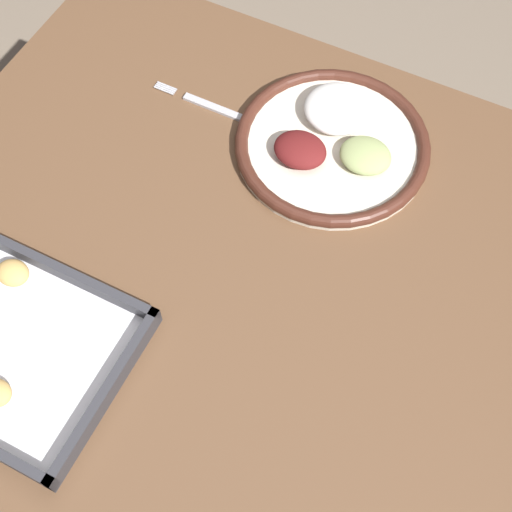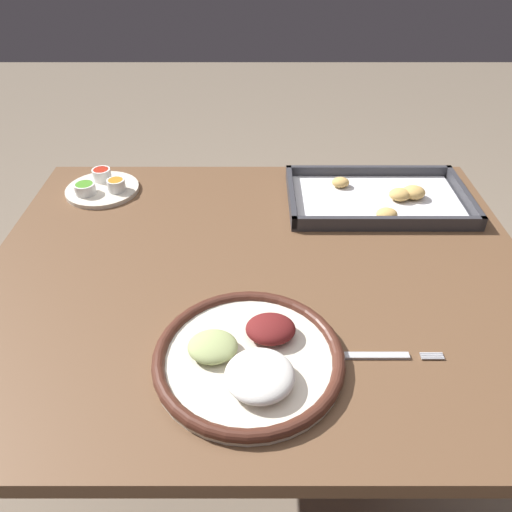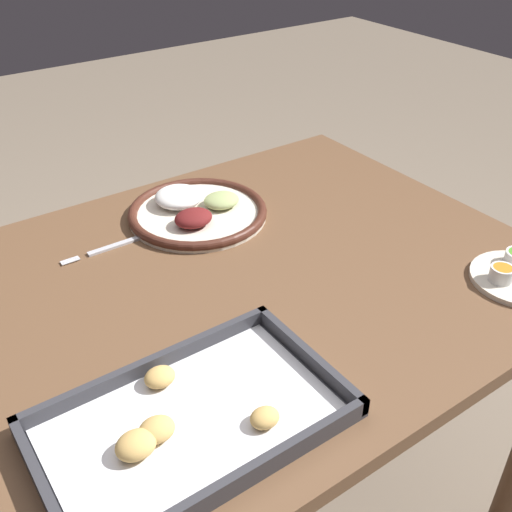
{
  "view_description": "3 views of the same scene",
  "coord_description": "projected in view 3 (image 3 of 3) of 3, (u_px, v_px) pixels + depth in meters",
  "views": [
    {
      "loc": [
        -0.21,
        0.41,
        1.58
      ],
      "look_at": [
        -0.0,
        0.0,
        0.76
      ],
      "focal_mm": 50.0,
      "sensor_mm": 36.0,
      "label": 1
    },
    {
      "loc": [
        -0.01,
        -0.74,
        1.31
      ],
      "look_at": [
        -0.0,
        0.0,
        0.76
      ],
      "focal_mm": 35.0,
      "sensor_mm": 36.0,
      "label": 2
    },
    {
      "loc": [
        0.51,
        0.74,
        1.36
      ],
      "look_at": [
        -0.0,
        0.0,
        0.76
      ],
      "focal_mm": 42.0,
      "sensor_mm": 36.0,
      "label": 3
    }
  ],
  "objects": [
    {
      "name": "fork",
      "position": [
        121.0,
        244.0,
        1.17
      ],
      "size": [
        0.22,
        0.01,
        0.0
      ],
      "rotation": [
        0.0,
        0.0,
        -0.0
      ],
      "color": "#B2B2B7",
      "rests_on": "dining_table"
    },
    {
      "name": "baking_tray",
      "position": [
        189.0,
        421.0,
        0.79
      ],
      "size": [
        0.4,
        0.24,
        0.04
      ],
      "color": "#333338",
      "rests_on": "dining_table"
    },
    {
      "name": "dining_table",
      "position": [
        254.0,
        319.0,
        1.16
      ],
      "size": [
        1.04,
        0.85,
        0.73
      ],
      "color": "brown",
      "rests_on": "ground_plane"
    },
    {
      "name": "dinner_plate",
      "position": [
        196.0,
        211.0,
        1.25
      ],
      "size": [
        0.29,
        0.29,
        0.05
      ],
      "color": "beige",
      "rests_on": "dining_table"
    },
    {
      "name": "ground_plane",
      "position": [
        254.0,
        508.0,
        1.5
      ],
      "size": [
        8.0,
        8.0,
        0.0
      ],
      "primitive_type": "plane",
      "color": "#7A6B59"
    }
  ]
}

